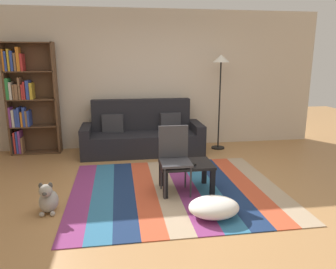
{
  "coord_description": "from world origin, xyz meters",
  "views": [
    {
      "loc": [
        -0.72,
        -3.99,
        1.79
      ],
      "look_at": [
        0.01,
        0.72,
        0.65
      ],
      "focal_mm": 34.58,
      "sensor_mm": 36.0,
      "label": 1
    }
  ],
  "objects": [
    {
      "name": "rug",
      "position": [
        0.03,
        0.12,
        0.0
      ],
      "size": [
        2.87,
        2.47,
        0.01
      ],
      "color": "#843370",
      "rests_on": "ground_plane"
    },
    {
      "name": "back_wall",
      "position": [
        0.0,
        2.55,
        1.35
      ],
      "size": [
        6.8,
        0.1,
        2.7
      ],
      "primitive_type": "cube",
      "color": "beige",
      "rests_on": "ground_plane"
    },
    {
      "name": "dog",
      "position": [
        -1.58,
        -0.29,
        0.16
      ],
      "size": [
        0.22,
        0.35,
        0.4
      ],
      "color": "#9E998E",
      "rests_on": "ground_plane"
    },
    {
      "name": "couch",
      "position": [
        -0.28,
        2.02,
        0.34
      ],
      "size": [
        2.26,
        0.8,
        1.0
      ],
      "color": "black",
      "rests_on": "ground_plane"
    },
    {
      "name": "ground_plane",
      "position": [
        0.0,
        0.0,
        0.0
      ],
      "size": [
        14.0,
        14.0,
        0.0
      ],
      "primitive_type": "plane",
      "color": "#B27F4C"
    },
    {
      "name": "bookshelf",
      "position": [
        -2.4,
        2.31,
        1.04
      ],
      "size": [
        0.9,
        0.28,
        2.06
      ],
      "color": "brown",
      "rests_on": "ground_plane"
    },
    {
      "name": "folding_chair",
      "position": [
        0.0,
        0.09,
        0.53
      ],
      "size": [
        0.4,
        0.4,
        0.9
      ],
      "rotation": [
        0.0,
        0.0,
        -0.73
      ],
      "color": "#38383D",
      "rests_on": "ground_plane"
    },
    {
      "name": "standing_lamp",
      "position": [
        1.24,
        2.07,
        1.53
      ],
      "size": [
        0.32,
        0.32,
        1.84
      ],
      "color": "black",
      "rests_on": "ground_plane"
    },
    {
      "name": "coffee_table",
      "position": [
        0.16,
        0.08,
        0.32
      ],
      "size": [
        0.71,
        0.5,
        0.39
      ],
      "color": "black",
      "rests_on": "rug"
    },
    {
      "name": "pouf",
      "position": [
        0.32,
        -0.7,
        0.12
      ],
      "size": [
        0.59,
        0.48,
        0.21
      ],
      "primitive_type": "ellipsoid",
      "color": "white",
      "rests_on": "rug"
    },
    {
      "name": "tv_remote",
      "position": [
        0.22,
        0.02,
        0.41
      ],
      "size": [
        0.11,
        0.15,
        0.02
      ],
      "primitive_type": "cube",
      "rotation": [
        0.0,
        0.0,
        0.45
      ],
      "color": "black",
      "rests_on": "coffee_table"
    }
  ]
}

